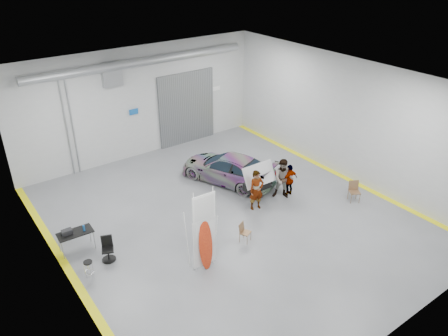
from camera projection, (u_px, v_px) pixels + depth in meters
ground at (230, 217)px, 19.03m from camera, size 16.00×16.00×0.00m
room_shell at (204, 113)px, 18.86m from camera, size 14.02×16.18×6.01m
sedan_car at (228, 168)px, 21.56m from camera, size 3.64×5.32×1.43m
person_a at (256, 190)px, 19.23m from camera, size 0.76×0.58×1.88m
person_b at (284, 179)px, 20.05m from camera, size 1.20×1.18×1.95m
person_c at (289, 180)px, 20.34m from camera, size 0.92×0.39×1.59m
surfboard_display at (205, 238)px, 15.49m from camera, size 0.94×0.28×3.31m
folding_chair_near at (245, 236)px, 17.39m from camera, size 0.51×0.55×0.82m
folding_chair_far at (354, 195)px, 20.05m from camera, size 0.62×0.68×0.97m
shop_stool at (89, 269)px, 15.53m from camera, size 0.34×0.34×0.66m
work_table at (73, 233)px, 16.60m from camera, size 1.34×0.71×1.07m
office_chair at (107, 250)px, 16.31m from camera, size 0.56×0.59×0.98m
trunk_lid at (257, 172)px, 19.64m from camera, size 1.67×1.01×0.04m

